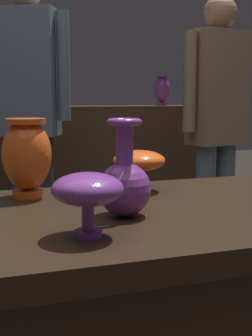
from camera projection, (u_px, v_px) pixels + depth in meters
back_display_shelf at (23, 180)px, 3.16m from camera, size 2.60×0.40×0.99m
vase_centerpiece at (124, 183)px, 0.99m from camera, size 0.12×0.12×0.21m
vase_tall_behind at (139, 161)px, 1.26m from camera, size 0.14×0.14×0.11m
vase_left_accent at (27, 155)px, 1.17m from camera, size 0.12×0.12×0.20m
vase_right_accent at (88, 191)px, 0.84m from camera, size 0.13×0.13×0.12m
shelf_vase_far_right at (162, 89)px, 3.44m from camera, size 0.12×0.12×0.22m
shelf_vase_center at (20, 96)px, 3.04m from camera, size 0.08×0.08×0.13m
visitor_center_back at (28, 104)px, 2.51m from camera, size 0.43×0.31×1.71m
visitor_near_right at (217, 118)px, 2.61m from camera, size 0.46×0.24×1.60m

